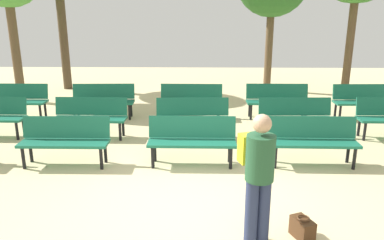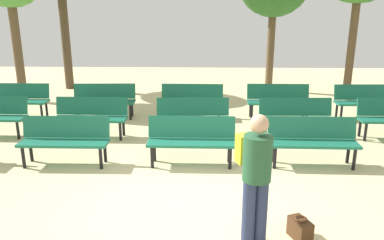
# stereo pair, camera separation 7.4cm
# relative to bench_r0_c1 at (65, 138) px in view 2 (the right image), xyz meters

# --- Properties ---
(ground_plane) EXTENTS (26.47, 26.47, 0.00)m
(ground_plane) POSITION_rel_bench_r0_c1_xyz_m (2.30, -1.52, -0.50)
(ground_plane) COLOR beige
(bench_r0_c1) EXTENTS (1.60, 0.48, 0.87)m
(bench_r0_c1) POSITION_rel_bench_r0_c1_xyz_m (0.00, 0.00, 0.00)
(bench_r0_c1) COLOR #19664C
(bench_r0_c1) RESTS_ON ground_plane
(bench_r0_c2) EXTENTS (1.60, 0.49, 0.87)m
(bench_r0_c2) POSITION_rel_bench_r0_c1_xyz_m (2.32, 0.06, 0.00)
(bench_r0_c2) COLOR #19664C
(bench_r0_c2) RESTS_ON ground_plane
(bench_r0_c3) EXTENTS (1.61, 0.51, 0.87)m
(bench_r0_c3) POSITION_rel_bench_r0_c1_xyz_m (4.52, 0.09, 0.00)
(bench_r0_c3) COLOR #19664C
(bench_r0_c3) RESTS_ON ground_plane
(bench_r1_c1) EXTENTS (1.61, 0.51, 0.87)m
(bench_r1_c1) POSITION_rel_bench_r0_c1_xyz_m (0.04, 1.55, 0.00)
(bench_r1_c1) COLOR #19664C
(bench_r1_c1) RESTS_ON ground_plane
(bench_r1_c2) EXTENTS (1.62, 0.55, 0.87)m
(bench_r1_c2) POSITION_rel_bench_r0_c1_xyz_m (2.30, 1.55, 0.00)
(bench_r1_c2) COLOR #19664C
(bench_r1_c2) RESTS_ON ground_plane
(bench_r1_c3) EXTENTS (1.61, 0.52, 0.87)m
(bench_r1_c3) POSITION_rel_bench_r0_c1_xyz_m (4.57, 1.60, 0.00)
(bench_r1_c3) COLOR #19664C
(bench_r1_c3) RESTS_ON ground_plane
(bench_r2_c0) EXTENTS (1.60, 0.49, 0.87)m
(bench_r2_c0) POSITION_rel_bench_r0_c1_xyz_m (-2.32, 3.07, 0.00)
(bench_r2_c0) COLOR #19664C
(bench_r2_c0) RESTS_ON ground_plane
(bench_r2_c1) EXTENTS (1.62, 0.54, 0.87)m
(bench_r2_c1) POSITION_rel_bench_r0_c1_xyz_m (-0.05, 3.09, 0.00)
(bench_r2_c1) COLOR #19664C
(bench_r2_c1) RESTS_ON ground_plane
(bench_r2_c2) EXTENTS (1.61, 0.50, 0.87)m
(bench_r2_c2) POSITION_rel_bench_r0_c1_xyz_m (2.24, 3.12, 0.00)
(bench_r2_c2) COLOR #19664C
(bench_r2_c2) RESTS_ON ground_plane
(bench_r2_c3) EXTENTS (1.60, 0.49, 0.87)m
(bench_r2_c3) POSITION_rel_bench_r0_c1_xyz_m (4.48, 3.18, 0.00)
(bench_r2_c3) COLOR #19664C
(bench_r2_c3) RESTS_ON ground_plane
(bench_r2_c4) EXTENTS (1.61, 0.53, 0.87)m
(bench_r2_c4) POSITION_rel_bench_r0_c1_xyz_m (6.73, 3.17, 0.00)
(bench_r2_c4) COLOR #19664C
(bench_r2_c4) RESTS_ON ground_plane
(visitor_with_backpack) EXTENTS (0.45, 0.59, 1.65)m
(visitor_with_backpack) POSITION_rel_bench_r0_c1_xyz_m (3.14, -2.39, 0.43)
(visitor_with_backpack) COLOR navy
(visitor_with_backpack) RESTS_ON ground_plane
(handbag) EXTENTS (0.29, 0.36, 0.29)m
(handbag) POSITION_rel_bench_r0_c1_xyz_m (3.75, -2.31, -0.37)
(handbag) COLOR #4C2D19
(handbag) RESTS_ON ground_plane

